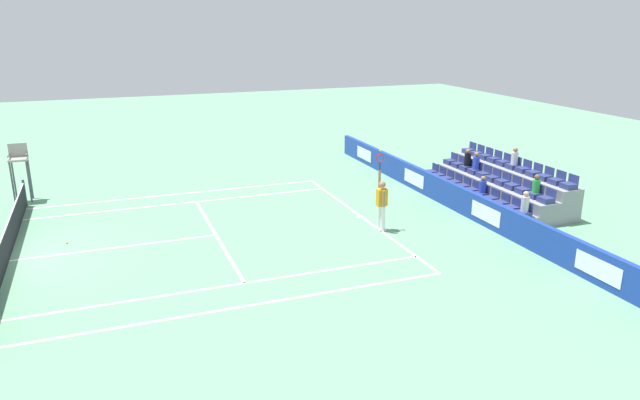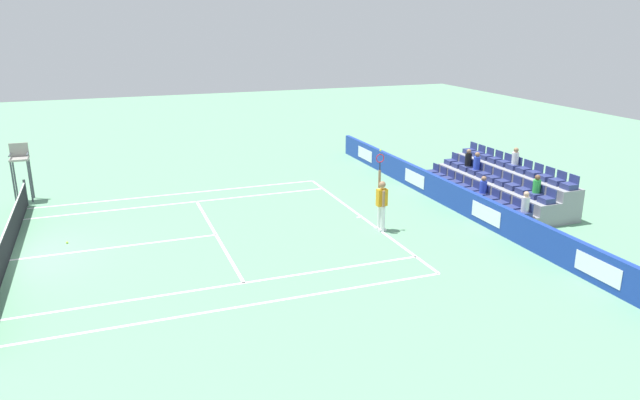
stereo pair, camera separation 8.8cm
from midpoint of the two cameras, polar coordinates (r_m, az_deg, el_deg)
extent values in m
plane|color=#669E77|center=(20.56, -27.99, -5.23)|extent=(80.00, 80.00, 0.00)
cube|color=white|center=(22.15, 3.92, -1.63)|extent=(10.97, 0.10, 0.01)
cube|color=white|center=(20.59, -10.14, -3.35)|extent=(8.23, 0.10, 0.01)
cube|color=white|center=(20.32, -19.05, -4.34)|extent=(0.10, 6.40, 0.01)
cube|color=white|center=(24.39, -13.03, -0.27)|extent=(0.10, 11.89, 0.01)
cube|color=white|center=(16.78, -8.98, -8.17)|extent=(0.10, 11.89, 0.01)
cube|color=white|center=(25.69, -13.47, 0.58)|extent=(0.10, 11.89, 0.01)
cube|color=white|center=(15.57, -7.91, -10.22)|extent=(0.10, 11.89, 0.01)
cube|color=white|center=(22.11, 3.69, -1.66)|extent=(0.10, 0.20, 0.01)
cube|color=#193899|center=(23.75, 12.23, 0.57)|extent=(20.54, 0.20, 1.01)
cube|color=white|center=(18.09, 25.15, -6.02)|extent=(1.64, 0.01, 0.56)
cube|color=white|center=(21.68, 15.61, -1.27)|extent=(1.64, 0.01, 0.56)
cube|color=white|center=(25.80, 8.97, 2.07)|extent=(1.64, 0.01, 0.56)
cube|color=white|center=(30.23, 4.20, 4.46)|extent=(1.64, 0.01, 0.56)
cylinder|color=#33383D|center=(26.01, -26.75, 0.60)|extent=(0.10, 0.10, 1.07)
cube|color=black|center=(20.40, -28.17, -4.03)|extent=(11.77, 0.02, 0.92)
cube|color=white|center=(20.25, -28.36, -2.76)|extent=(11.77, 0.04, 0.04)
cylinder|color=white|center=(20.61, 5.97, -1.83)|extent=(0.16, 0.16, 0.90)
cylinder|color=white|center=(20.82, 5.67, -1.63)|extent=(0.16, 0.16, 0.90)
cube|color=white|center=(20.75, 5.94, -2.90)|extent=(0.12, 0.26, 0.08)
cube|color=white|center=(20.95, 5.63, -2.69)|extent=(0.12, 0.26, 0.08)
cube|color=orange|center=(20.49, 5.88, 0.26)|extent=(0.23, 0.36, 0.60)
sphere|color=#9E7251|center=(20.36, 5.92, 1.50)|extent=(0.24, 0.24, 0.24)
cylinder|color=#9E7251|center=(20.51, 5.65, 2.05)|extent=(0.09, 0.09, 0.62)
cylinder|color=#9E7251|center=(20.27, 6.04, 0.13)|extent=(0.09, 0.09, 0.56)
cylinder|color=black|center=(20.39, 5.69, 3.27)|extent=(0.04, 0.04, 0.28)
torus|color=red|center=(20.33, 5.71, 4.04)|extent=(0.04, 0.31, 0.31)
sphere|color=#D1E533|center=(20.27, 5.73, 4.81)|extent=(0.07, 0.07, 0.07)
cylinder|color=#474C54|center=(26.35, -26.41, 1.57)|extent=(0.07, 0.07, 1.71)
cylinder|color=#474C54|center=(26.42, -27.69, 1.43)|extent=(0.07, 0.07, 1.71)
cylinder|color=#474C54|center=(26.93, -26.30, 1.89)|extent=(0.07, 0.07, 1.71)
cylinder|color=#474C54|center=(27.00, -27.56, 1.75)|extent=(0.07, 0.07, 1.71)
cube|color=gray|center=(26.47, -27.25, 3.53)|extent=(0.70, 0.70, 0.08)
cube|color=gray|center=(26.72, -27.28, 4.33)|extent=(0.06, 0.70, 0.55)
cube|color=#474C54|center=(26.40, -26.62, 3.98)|extent=(0.56, 0.05, 0.04)
cube|color=#474C54|center=(26.48, -27.99, 3.83)|extent=(0.56, 0.05, 0.04)
cube|color=gray|center=(24.42, 14.31, 0.16)|extent=(6.82, 0.95, 0.42)
cube|color=navy|center=(21.99, 18.92, -1.28)|extent=(0.48, 0.44, 0.20)
cube|color=navy|center=(22.04, 19.39, -0.60)|extent=(0.48, 0.04, 0.30)
cube|color=navy|center=(22.45, 17.93, -0.81)|extent=(0.48, 0.44, 0.20)
cube|color=navy|center=(22.50, 18.39, -0.15)|extent=(0.48, 0.04, 0.30)
cube|color=navy|center=(22.91, 16.99, -0.37)|extent=(0.48, 0.44, 0.20)
cube|color=navy|center=(22.96, 17.44, 0.28)|extent=(0.48, 0.04, 0.30)
cube|color=navy|center=(23.38, 16.08, 0.06)|extent=(0.48, 0.44, 0.20)
cube|color=navy|center=(23.42, 16.52, 0.69)|extent=(0.48, 0.04, 0.30)
cube|color=navy|center=(23.85, 15.20, 0.47)|extent=(0.48, 0.44, 0.20)
cube|color=navy|center=(23.90, 15.64, 1.09)|extent=(0.48, 0.04, 0.30)
cube|color=navy|center=(24.33, 14.36, 0.86)|extent=(0.48, 0.44, 0.20)
cube|color=navy|center=(24.38, 14.79, 1.47)|extent=(0.48, 0.04, 0.30)
cube|color=navy|center=(24.82, 13.55, 1.24)|extent=(0.48, 0.44, 0.20)
cube|color=navy|center=(24.87, 13.98, 1.83)|extent=(0.48, 0.04, 0.30)
cube|color=navy|center=(25.31, 12.78, 1.60)|extent=(0.48, 0.44, 0.20)
cube|color=navy|center=(25.36, 13.19, 2.18)|extent=(0.48, 0.04, 0.30)
cube|color=navy|center=(25.81, 12.03, 1.95)|extent=(0.48, 0.44, 0.20)
cube|color=navy|center=(25.86, 12.44, 2.52)|extent=(0.48, 0.04, 0.30)
cube|color=navy|center=(26.32, 11.31, 2.28)|extent=(0.48, 0.44, 0.20)
cube|color=navy|center=(26.36, 11.71, 2.84)|extent=(0.48, 0.04, 0.30)
cube|color=navy|center=(26.83, 10.62, 2.61)|extent=(0.48, 0.44, 0.20)
cube|color=navy|center=(26.87, 11.02, 3.16)|extent=(0.48, 0.04, 0.30)
cube|color=gray|center=(24.90, 16.14, 0.85)|extent=(6.82, 0.95, 0.84)
cube|color=navy|center=(22.47, 20.90, 0.03)|extent=(0.48, 0.44, 0.20)
cube|color=navy|center=(22.54, 21.35, 0.69)|extent=(0.48, 0.04, 0.30)
cube|color=navy|center=(22.92, 19.90, 0.45)|extent=(0.48, 0.44, 0.20)
cube|color=navy|center=(22.98, 20.34, 1.10)|extent=(0.48, 0.04, 0.30)
cube|color=navy|center=(23.37, 18.93, 0.86)|extent=(0.48, 0.44, 0.20)
cube|color=navy|center=(23.43, 19.37, 1.50)|extent=(0.48, 0.04, 0.30)
cube|color=navy|center=(23.83, 18.00, 1.26)|extent=(0.48, 0.44, 0.20)
cube|color=navy|center=(23.89, 18.43, 1.88)|extent=(0.48, 0.04, 0.30)
cube|color=navy|center=(24.30, 17.10, 1.64)|extent=(0.48, 0.44, 0.20)
cube|color=navy|center=(24.35, 17.53, 2.24)|extent=(0.48, 0.04, 0.30)
cube|color=navy|center=(24.77, 16.24, 2.00)|extent=(0.48, 0.44, 0.20)
cube|color=navy|center=(24.83, 16.66, 2.60)|extent=(0.48, 0.04, 0.30)
cube|color=navy|center=(25.25, 15.41, 2.35)|extent=(0.48, 0.44, 0.20)
cube|color=navy|center=(25.31, 15.82, 2.93)|extent=(0.48, 0.04, 0.30)
cube|color=navy|center=(25.73, 14.61, 2.69)|extent=(0.48, 0.44, 0.20)
cube|color=navy|center=(25.79, 15.02, 3.26)|extent=(0.48, 0.04, 0.30)
cube|color=navy|center=(26.23, 13.84, 3.01)|extent=(0.48, 0.44, 0.20)
cube|color=navy|center=(26.28, 14.24, 3.57)|extent=(0.48, 0.04, 0.30)
cube|color=navy|center=(26.72, 13.10, 3.32)|extent=(0.48, 0.44, 0.20)
cube|color=navy|center=(26.78, 13.50, 3.87)|extent=(0.48, 0.04, 0.30)
cube|color=navy|center=(27.22, 12.39, 3.62)|extent=(0.48, 0.44, 0.20)
cube|color=navy|center=(27.28, 12.77, 4.16)|extent=(0.48, 0.04, 0.30)
cube|color=gray|center=(25.42, 17.91, 1.51)|extent=(6.82, 0.95, 1.26)
cube|color=navy|center=(22.99, 22.80, 1.27)|extent=(0.48, 0.44, 0.20)
cube|color=navy|center=(23.07, 23.23, 1.91)|extent=(0.48, 0.04, 0.30)
cube|color=navy|center=(23.43, 21.78, 1.67)|extent=(0.48, 0.44, 0.20)
cube|color=navy|center=(23.50, 22.21, 2.29)|extent=(0.48, 0.04, 0.30)
cube|color=navy|center=(23.87, 20.80, 2.05)|extent=(0.48, 0.44, 0.20)
cube|color=navy|center=(23.94, 21.22, 2.66)|extent=(0.48, 0.04, 0.30)
cube|color=navy|center=(24.32, 19.85, 2.41)|extent=(0.48, 0.44, 0.20)
cube|color=navy|center=(24.39, 20.27, 3.02)|extent=(0.48, 0.04, 0.30)
cube|color=navy|center=(24.78, 18.94, 2.76)|extent=(0.48, 0.44, 0.20)
cube|color=navy|center=(24.85, 19.35, 3.35)|extent=(0.48, 0.04, 0.30)
cube|color=navy|center=(25.24, 18.06, 3.10)|extent=(0.48, 0.44, 0.20)
cube|color=navy|center=(25.31, 18.46, 3.68)|extent=(0.48, 0.04, 0.30)
cube|color=navy|center=(25.71, 17.21, 3.43)|extent=(0.48, 0.44, 0.20)
cube|color=navy|center=(25.78, 17.61, 3.99)|extent=(0.48, 0.04, 0.30)
cube|color=navy|center=(26.19, 16.39, 3.74)|extent=(0.48, 0.44, 0.20)
cube|color=navy|center=(26.26, 16.79, 4.30)|extent=(0.48, 0.04, 0.30)
cube|color=navy|center=(26.67, 15.60, 4.04)|extent=(0.48, 0.44, 0.20)
cube|color=navy|center=(26.74, 15.99, 4.59)|extent=(0.48, 0.04, 0.30)
cube|color=navy|center=(27.16, 14.84, 4.33)|extent=(0.48, 0.44, 0.20)
cube|color=navy|center=(27.22, 15.22, 4.86)|extent=(0.48, 0.04, 0.30)
cube|color=navy|center=(27.65, 14.10, 4.60)|extent=(0.48, 0.44, 0.20)
cube|color=navy|center=(27.72, 14.48, 5.13)|extent=(0.48, 0.04, 0.30)
cylinder|color=white|center=(25.20, 18.22, 3.87)|extent=(0.28, 0.28, 0.49)
sphere|color=#9E7251|center=(25.12, 18.29, 4.64)|extent=(0.20, 0.20, 0.20)
cylinder|color=blue|center=(23.79, 15.36, 1.25)|extent=(0.28, 0.28, 0.47)
sphere|color=#9E7251|center=(23.70, 15.43, 2.03)|extent=(0.20, 0.20, 0.20)
cylinder|color=black|center=(26.17, 13.99, 3.81)|extent=(0.28, 0.28, 0.55)
sphere|color=#9E7251|center=(26.09, 14.05, 4.61)|extent=(0.20, 0.20, 0.20)
cylinder|color=green|center=(22.86, 20.08, 1.27)|extent=(0.28, 0.28, 0.47)
sphere|color=brown|center=(22.78, 20.16, 2.09)|extent=(0.20, 0.20, 0.20)
cylinder|color=white|center=(21.92, 19.12, -0.35)|extent=(0.28, 0.28, 0.53)
sphere|color=#D3A884|center=(21.82, 19.21, 0.56)|extent=(0.20, 0.20, 0.20)
cylinder|color=blue|center=(25.68, 14.77, 3.50)|extent=(0.28, 0.28, 0.54)
sphere|color=#9E7251|center=(25.60, 14.83, 4.30)|extent=(0.20, 0.20, 0.20)
sphere|color=#D1E533|center=(21.23, -23.40, -3.83)|extent=(0.07, 0.07, 0.07)
camera|label=1|loc=(0.04, -90.12, -0.04)|focal=33.08mm
camera|label=2|loc=(0.04, 89.88, 0.04)|focal=33.08mm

